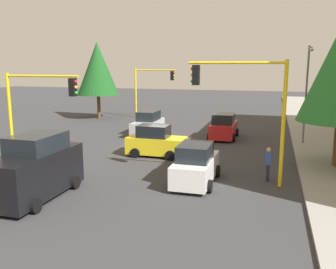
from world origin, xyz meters
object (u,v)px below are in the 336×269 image
object	(u,v)px
tree_opposite_side	(97,69)
pedestrian_crossing	(268,163)
street_lamp_curbside	(307,85)
traffic_signal_near_right	(37,101)
car_red	(224,127)
traffic_signal_near_left	(245,97)
traffic_signal_far_right	(152,83)
delivery_van_black	(36,169)
car_white	(196,165)
car_silver	(148,124)
car_yellow	(156,142)

from	to	relation	value
tree_opposite_side	pedestrian_crossing	world-z (taller)	tree_opposite_side
street_lamp_curbside	tree_opposite_side	world-z (taller)	tree_opposite_side
traffic_signal_near_right	street_lamp_curbside	world-z (taller)	street_lamp_curbside
car_red	pedestrian_crossing	bearing A→B (deg)	19.33
traffic_signal_near_left	street_lamp_curbside	distance (m)	10.22
traffic_signal_far_right	delivery_van_black	world-z (taller)	traffic_signal_far_right
traffic_signal_far_right	car_white	size ratio (longest dim) A/B	1.31
traffic_signal_near_right	traffic_signal_far_right	xyz separation A→B (m)	(-20.00, -0.01, 0.04)
traffic_signal_near_left	pedestrian_crossing	bearing A→B (deg)	120.81
traffic_signal_far_right	pedestrian_crossing	distance (m)	23.20
street_lamp_curbside	car_white	xyz separation A→B (m)	(10.23, -5.67, -3.45)
traffic_signal_near_right	traffic_signal_far_right	distance (m)	20.00
street_lamp_curbside	car_silver	distance (m)	12.47
car_silver	pedestrian_crossing	distance (m)	13.70
car_yellow	pedestrian_crossing	xyz separation A→B (m)	(3.30, 6.92, 0.02)
delivery_van_black	traffic_signal_near_left	bearing A→B (deg)	118.06
car_yellow	street_lamp_curbside	bearing A→B (deg)	121.36
traffic_signal_far_right	car_silver	distance (m)	10.42
tree_opposite_side	pedestrian_crossing	xyz separation A→B (m)	(17.30, 17.91, -4.37)
car_red	delivery_van_black	bearing A→B (deg)	-21.58
traffic_signal_near_right	traffic_signal_far_right	bearing A→B (deg)	-179.97
traffic_signal_near_right	traffic_signal_far_right	size ratio (longest dim) A/B	0.99
traffic_signal_near_left	street_lamp_curbside	size ratio (longest dim) A/B	0.85
street_lamp_curbside	car_yellow	world-z (taller)	street_lamp_curbside
tree_opposite_side	car_silver	distance (m)	12.03
traffic_signal_near_right	car_white	size ratio (longest dim) A/B	1.30
traffic_signal_near_left	street_lamp_curbside	bearing A→B (deg)	160.18
car_silver	traffic_signal_near_left	bearing A→B (deg)	39.23
traffic_signal_far_right	delivery_van_black	distance (m)	24.79
traffic_signal_near_left	pedestrian_crossing	size ratio (longest dim) A/B	3.49
traffic_signal_far_right	car_yellow	size ratio (longest dim) A/B	1.45
tree_opposite_side	delivery_van_black	world-z (taller)	tree_opposite_side
pedestrian_crossing	car_white	bearing A→B (deg)	-68.61
traffic_signal_near_left	car_white	size ratio (longest dim) A/B	1.47
car_yellow	car_silver	world-z (taller)	same
street_lamp_curbside	pedestrian_crossing	bearing A→B (deg)	-14.39
street_lamp_curbside	car_silver	size ratio (longest dim) A/B	1.69
car_yellow	car_silver	distance (m)	6.97
traffic_signal_near_left	traffic_signal_far_right	world-z (taller)	traffic_signal_near_left
car_yellow	pedestrian_crossing	world-z (taller)	car_yellow
car_yellow	car_silver	bearing A→B (deg)	-156.73
tree_opposite_side	car_yellow	xyz separation A→B (m)	(14.00, 11.00, -4.38)
street_lamp_curbside	car_yellow	size ratio (longest dim) A/B	1.91
tree_opposite_side	car_yellow	distance (m)	18.33
traffic_signal_near_left	car_red	bearing A→B (deg)	-167.65
traffic_signal_near_left	traffic_signal_far_right	xyz separation A→B (m)	(-20.00, -11.37, -0.42)
traffic_signal_near_right	car_red	world-z (taller)	traffic_signal_near_right
traffic_signal_far_right	street_lamp_curbside	world-z (taller)	street_lamp_curbside
traffic_signal_near_left	traffic_signal_far_right	size ratio (longest dim) A/B	1.12
traffic_signal_far_right	street_lamp_curbside	xyz separation A→B (m)	(10.39, 14.84, 0.58)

